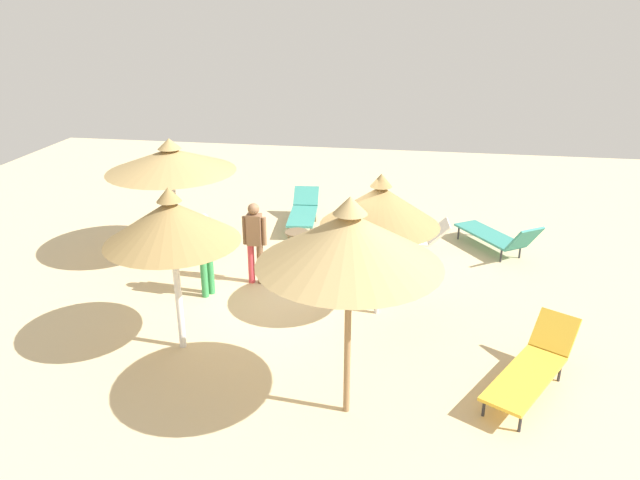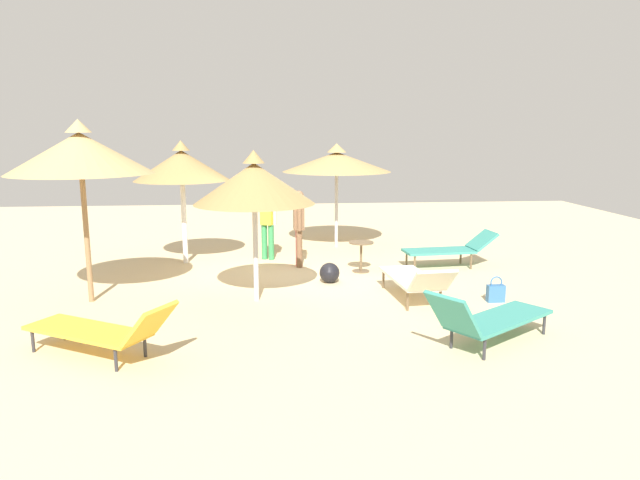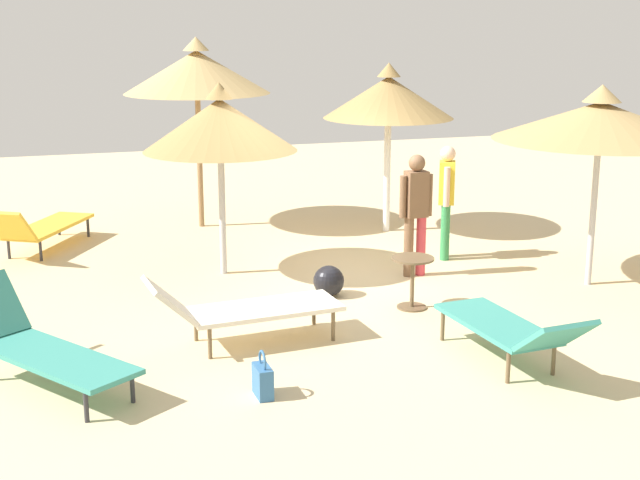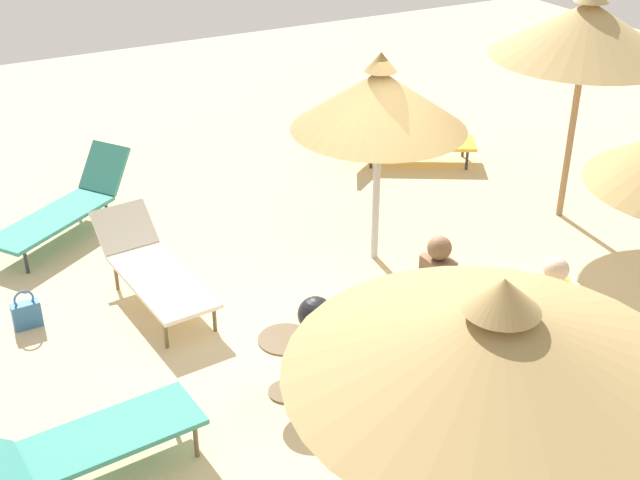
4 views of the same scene
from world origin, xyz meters
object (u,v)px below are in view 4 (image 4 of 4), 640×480
Objects in this scene: parasol_umbrella_back at (497,341)px; lounge_chair_edge at (152,267)px; person_standing_far_right at (435,305)px; beach_ball at (316,314)px; parasol_umbrella_far_right at (380,100)px; parasol_umbrella_center at (587,29)px; person_standing_back at (547,327)px; side_table_round at (286,356)px; lounge_chair_near_right at (82,441)px; lounge_chair_front at (401,139)px; handbag at (27,314)px; lounge_chair_near_left at (66,205)px.

parasol_umbrella_back reaches higher than lounge_chair_edge.
beach_ball is (1.39, 0.52, -0.75)m from person_standing_far_right.
lounge_chair_edge is 1.95m from beach_ball.
parasol_umbrella_far_right reaches higher than person_standing_far_right.
parasol_umbrella_back is at bearing 132.05° from parasol_umbrella_center.
person_standing_back is at bearing -138.37° from person_standing_far_right.
parasol_umbrella_back is 0.87× the size of parasol_umbrella_center.
side_table_round is at bearing 137.52° from beach_ball.
beach_ball is (3.42, -0.53, -1.96)m from parasol_umbrella_back.
lounge_chair_near_right is at bearing 84.15° from person_standing_far_right.
lounge_chair_edge reaches higher than side_table_round.
lounge_chair_edge is at bearing 35.45° from person_standing_back.
side_table_round is at bearing 136.48° from lounge_chair_front.
beach_ball is at bearing -42.48° from side_table_round.
person_standing_back is (-3.21, 0.19, -1.10)m from parasol_umbrella_far_right.
parasol_umbrella_far_right is 4.54m from handbag.
parasol_umbrella_back is at bearing 152.68° from person_standing_far_right.
lounge_chair_front is (2.04, -4.64, -0.03)m from lounge_chair_edge.
parasol_umbrella_back is at bearing 150.83° from lounge_chair_front.
lounge_chair_edge is 0.99× the size of lounge_chair_near_left.
parasol_umbrella_back is at bearing -170.53° from lounge_chair_edge.
person_standing_back is at bearing -124.34° from side_table_round.
lounge_chair_near_right is at bearing 74.45° from person_standing_back.
lounge_chair_near_right is (-1.93, 6.97, -2.13)m from parasol_umbrella_center.
beach_ball is at bearing -152.64° from lounge_chair_near_left.
parasol_umbrella_center is at bearing -58.62° from person_standing_far_right.
lounge_chair_edge reaches higher than handbag.
lounge_chair_near_left is (6.90, 1.28, -1.75)m from parasol_umbrella_back.
lounge_chair_near_right is at bearing 126.71° from lounge_chair_front.
person_standing_back reaches higher than lounge_chair_near_right.
handbag is 1.16× the size of beach_ball.
lounge_chair_near_right is at bearing 96.76° from side_table_round.
lounge_chair_front is 1.32× the size of person_standing_back.
parasol_umbrella_center is at bearing -47.95° from parasol_umbrella_back.
lounge_chair_edge is 2.13m from lounge_chair_near_left.
handbag is (-1.94, 6.03, -0.22)m from lounge_chair_front.
lounge_chair_front is at bearing -43.76° from beach_ball.
parasol_umbrella_center reaches higher than parasol_umbrella_far_right.
lounge_chair_front is at bearing -66.20° from lounge_chair_edge.
lounge_chair_front is 4.78m from beach_ball.
beach_ball is (-3.49, -1.80, -0.20)m from lounge_chair_near_left.
parasol_umbrella_back is at bearing -169.52° from lounge_chair_near_left.
person_standing_back is at bearing -133.03° from handbag.
lounge_chair_near_right is at bearing 168.43° from lounge_chair_near_left.
parasol_umbrella_back is 2.58m from person_standing_far_right.
parasol_umbrella_back is 1.24× the size of lounge_chair_front.
person_standing_far_right is at bearing 160.58° from parasol_umbrella_far_right.
lounge_chair_near_left is 6.40m from person_standing_back.
parasol_umbrella_center is 1.53× the size of lounge_chair_near_right.
parasol_umbrella_back is 1.64× the size of person_standing_back.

